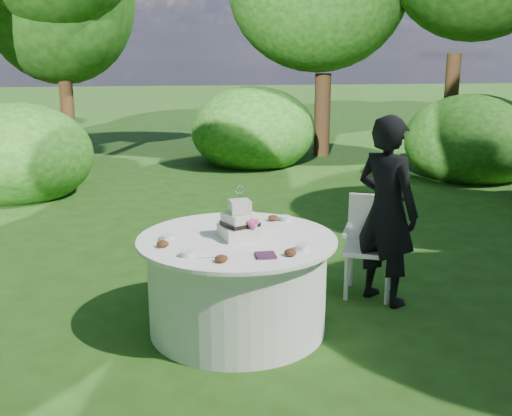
% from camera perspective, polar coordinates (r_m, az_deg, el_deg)
% --- Properties ---
extents(ground, '(80.00, 80.00, 0.00)m').
position_cam_1_polar(ground, '(4.95, -1.75, -11.37)').
color(ground, '#233C10').
rests_on(ground, ground).
extents(napkins, '(0.14, 0.14, 0.02)m').
position_cam_1_polar(napkins, '(4.22, 0.91, -4.54)').
color(napkins, '#491F3D').
rests_on(napkins, table).
extents(feather_plume, '(0.48, 0.07, 0.01)m').
position_cam_1_polar(feather_plume, '(4.24, -3.47, -4.51)').
color(feather_plume, white).
rests_on(feather_plume, table).
extents(guest, '(0.66, 0.73, 1.67)m').
position_cam_1_polar(guest, '(5.32, 12.33, -0.26)').
color(guest, black).
rests_on(guest, ground).
extents(table, '(1.56, 1.56, 0.77)m').
position_cam_1_polar(table, '(4.79, -1.79, -7.18)').
color(table, silver).
rests_on(table, ground).
extents(cake, '(0.34, 0.34, 0.42)m').
position_cam_1_polar(cake, '(4.62, -1.51, -1.49)').
color(cake, beige).
rests_on(cake, table).
extents(chair, '(0.59, 0.59, 0.90)m').
position_cam_1_polar(chair, '(5.59, 10.88, -2.83)').
color(chair, white).
rests_on(chair, ground).
extents(votives, '(1.11, 0.92, 0.04)m').
position_cam_1_polar(votives, '(4.58, -1.84, -2.87)').
color(votives, white).
rests_on(votives, table).
extents(petal_cups, '(1.03, 1.07, 0.05)m').
position_cam_1_polar(petal_cups, '(4.47, -1.72, -3.23)').
color(petal_cups, '#562D16').
rests_on(petal_cups, table).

